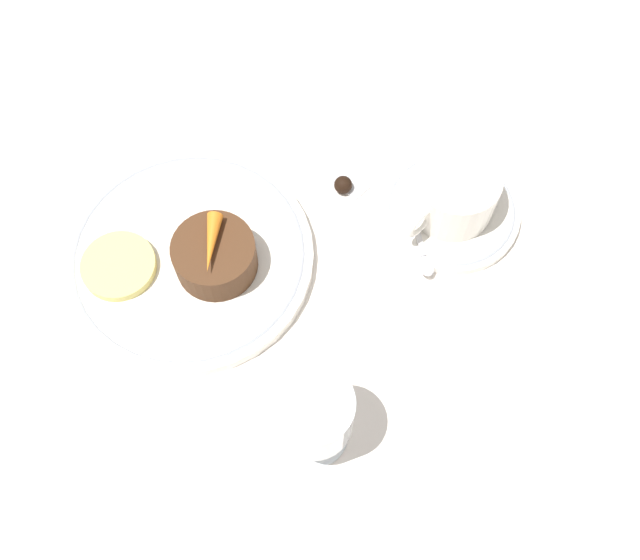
% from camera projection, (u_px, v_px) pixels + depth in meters
% --- Properties ---
extents(ground_plane, '(3.00, 3.00, 0.00)m').
position_uv_depth(ground_plane, '(225.00, 293.00, 0.73)').
color(ground_plane, white).
extents(dinner_plate, '(0.24, 0.24, 0.01)m').
position_uv_depth(dinner_plate, '(190.00, 257.00, 0.74)').
color(dinner_plate, white).
rests_on(dinner_plate, ground_plane).
extents(saucer, '(0.14, 0.14, 0.01)m').
position_uv_depth(saucer, '(451.00, 211.00, 0.76)').
color(saucer, white).
rests_on(saucer, ground_plane).
extents(coffee_cup, '(0.11, 0.09, 0.05)m').
position_uv_depth(coffee_cup, '(454.00, 191.00, 0.73)').
color(coffee_cup, white).
rests_on(coffee_cup, saucer).
extents(spoon, '(0.08, 0.11, 0.00)m').
position_uv_depth(spoon, '(418.00, 234.00, 0.74)').
color(spoon, silver).
rests_on(spoon, saucer).
extents(wine_glass, '(0.07, 0.07, 0.10)m').
position_uv_depth(wine_glass, '(314.00, 415.00, 0.61)').
color(wine_glass, silver).
rests_on(wine_glass, ground_plane).
extents(fork, '(0.02, 0.18, 0.01)m').
position_uv_depth(fork, '(317.00, 155.00, 0.80)').
color(fork, silver).
rests_on(fork, ground_plane).
extents(dessert_cake, '(0.08, 0.08, 0.04)m').
position_uv_depth(dessert_cake, '(215.00, 256.00, 0.71)').
color(dessert_cake, '#4C2D19').
rests_on(dessert_cake, dinner_plate).
extents(carrot_garnish, '(0.05, 0.05, 0.02)m').
position_uv_depth(carrot_garnish, '(211.00, 243.00, 0.69)').
color(carrot_garnish, orange).
rests_on(carrot_garnish, dessert_cake).
extents(pineapple_slice, '(0.07, 0.07, 0.01)m').
position_uv_depth(pineapple_slice, '(119.00, 266.00, 0.72)').
color(pineapple_slice, '#EFE075').
rests_on(pineapple_slice, dinner_plate).
extents(chocolate_truffle, '(0.02, 0.02, 0.02)m').
position_uv_depth(chocolate_truffle, '(341.00, 183.00, 0.77)').
color(chocolate_truffle, black).
rests_on(chocolate_truffle, ground_plane).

